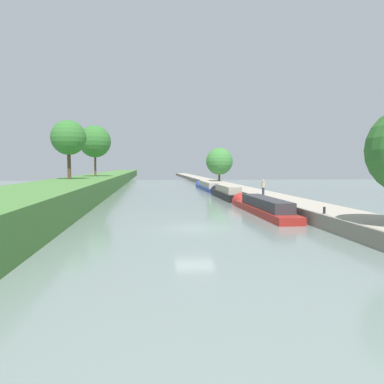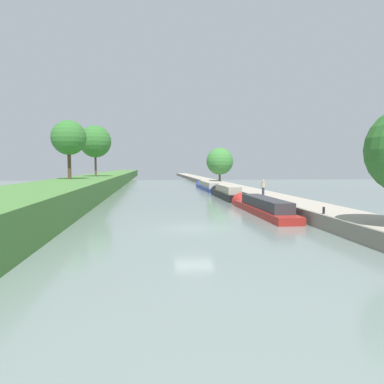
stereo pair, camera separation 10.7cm
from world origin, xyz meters
TOP-DOWN VIEW (x-y plane):
  - ground_plane at (0.00, 0.00)m, footprint 160.00×160.00m
  - left_grassy_bank at (-12.02, 0.00)m, footprint 7.69×260.00m
  - right_towpath at (10.04, 0.00)m, footprint 3.73×260.00m
  - stone_quay at (8.05, 0.00)m, footprint 0.25×260.00m
  - narrowboat_red at (6.57, 7.02)m, footprint 1.91×14.35m
  - narrowboat_black at (6.61, 21.93)m, footprint 1.88×12.88m
  - narrowboat_blue at (6.75, 38.01)m, footprint 1.91×17.01m
  - tree_rightbank_midnear at (11.23, 50.69)m, footprint 5.47×5.47m
  - tree_leftbank_downstream at (-11.82, 38.92)m, footprint 5.24×5.24m
  - tree_leftbank_upstream at (-13.40, 26.52)m, footprint 4.53×4.53m
  - person_walking at (9.11, 14.45)m, footprint 0.34×0.34m
  - mooring_bollard_near at (8.47, -0.74)m, footprint 0.16×0.16m
  - mooring_bollard_far at (8.47, 46.16)m, footprint 0.16×0.16m

SIDE VIEW (x-z plane):
  - ground_plane at x=0.00m, z-range 0.00..0.00m
  - right_towpath at x=10.04m, z-range 0.00..0.90m
  - stone_quay at x=8.05m, z-range 0.00..0.95m
  - narrowboat_red at x=6.57m, z-range -0.45..1.58m
  - narrowboat_blue at x=6.75m, z-range -0.44..1.60m
  - narrowboat_black at x=6.61m, z-range -0.39..1.73m
  - mooring_bollard_near at x=8.47m, z-range 0.90..1.35m
  - mooring_bollard_far at x=8.47m, z-range 0.90..1.35m
  - left_grassy_bank at x=-12.02m, z-range 0.00..2.28m
  - person_walking at x=9.11m, z-range 0.94..2.60m
  - tree_rightbank_midnear at x=11.23m, z-range 1.54..8.31m
  - tree_leftbank_upstream at x=-13.40m, z-range 3.83..11.53m
  - tree_leftbank_downstream at x=-11.82m, z-range 3.83..12.19m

